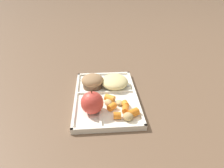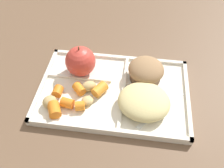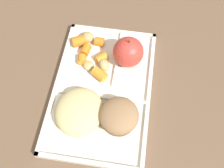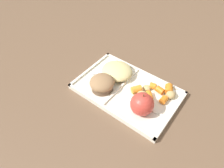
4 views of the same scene
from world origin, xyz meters
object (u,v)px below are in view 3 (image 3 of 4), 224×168
object	(u,v)px
green_apple	(128,52)
plastic_fork	(78,134)
lunch_tray	(103,89)
bran_muffin	(119,116)

from	to	relation	value
green_apple	plastic_fork	world-z (taller)	green_apple
plastic_fork	green_apple	bearing A→B (deg)	158.18
lunch_tray	green_apple	size ratio (longest dim) A/B	4.28
green_apple	lunch_tray	bearing A→B (deg)	-28.91
lunch_tray	plastic_fork	xyz separation A→B (m)	(0.12, -0.04, 0.01)
bran_muffin	plastic_fork	xyz separation A→B (m)	(0.05, -0.09, -0.03)
lunch_tray	plastic_fork	world-z (taller)	lunch_tray
lunch_tray	green_apple	distance (m)	0.12
lunch_tray	bran_muffin	distance (m)	0.10
lunch_tray	plastic_fork	size ratio (longest dim) A/B	2.91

